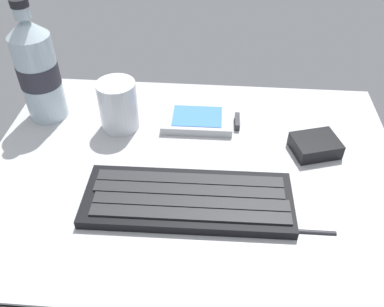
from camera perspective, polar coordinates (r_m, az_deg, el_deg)
The scene contains 7 objects.
ground_plane at distance 63.86cm, azimuth -0.02°, elevation -2.82°, with size 64.00×48.00×2.80cm.
keyboard at distance 57.74cm, azimuth -0.07°, elevation -6.36°, with size 29.19×11.51×1.70cm.
handheld_device at distance 71.64cm, azimuth 1.26°, elevation 4.68°, with size 12.87×7.74×1.50cm.
juice_cup at distance 70.23cm, azimuth -10.10°, elevation 6.32°, with size 6.40×6.40×8.50cm.
water_bottle at distance 73.73cm, azimuth -20.51°, elevation 10.76°, with size 6.73×6.73×20.80cm.
charger_block at distance 68.35cm, azimuth 16.62°, elevation 1.07°, with size 7.00×5.60×2.40cm, color black.
stylus_pen at distance 56.66cm, azimuth 14.63°, elevation -10.19°, with size 0.70×0.70×9.50cm, color #26262B.
Camera 1 is at (3.63, -45.85, 43.55)cm, focal length 38.68 mm.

